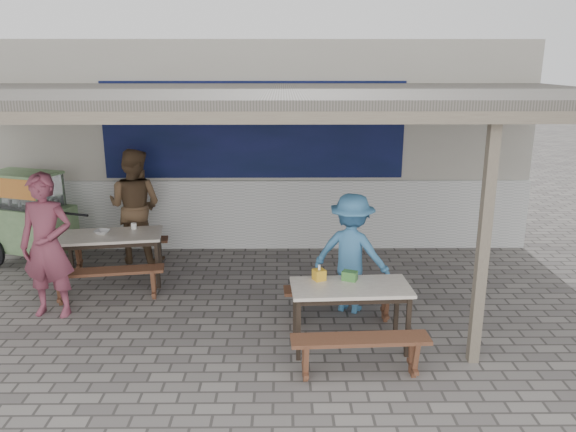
% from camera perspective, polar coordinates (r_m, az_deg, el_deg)
% --- Properties ---
extents(ground, '(60.00, 60.00, 0.00)m').
position_cam_1_polar(ground, '(7.11, -2.82, -10.92)').
color(ground, slate).
rests_on(ground, ground).
extents(back_wall, '(9.00, 1.28, 3.50)m').
position_cam_1_polar(back_wall, '(10.05, -2.17, 7.23)').
color(back_wall, '#B4B0A1').
rests_on(back_wall, ground).
extents(warung_roof, '(9.00, 4.21, 2.81)m').
position_cam_1_polar(warung_roof, '(7.28, -2.70, 11.95)').
color(warung_roof, '#59534C').
rests_on(warung_roof, ground).
extents(table_left, '(1.51, 0.93, 0.75)m').
position_cam_1_polar(table_left, '(8.50, -17.51, -2.29)').
color(table_left, silver).
rests_on(table_left, ground).
extents(bench_left_street, '(1.55, 0.51, 0.45)m').
position_cam_1_polar(bench_left_street, '(8.00, -17.94, -5.97)').
color(bench_left_street, brown).
rests_on(bench_left_street, ground).
extents(bench_left_wall, '(1.55, 0.51, 0.45)m').
position_cam_1_polar(bench_left_wall, '(9.21, -16.81, -3.04)').
color(bench_left_wall, brown).
rests_on(bench_left_wall, ground).
extents(table_right, '(1.35, 0.70, 0.75)m').
position_cam_1_polar(table_right, '(6.35, 6.37, -7.74)').
color(table_right, silver).
rests_on(table_right, ground).
extents(bench_right_street, '(1.43, 0.35, 0.45)m').
position_cam_1_polar(bench_right_street, '(5.93, 7.33, -13.12)').
color(bench_right_street, brown).
rests_on(bench_right_street, ground).
extents(bench_right_wall, '(1.43, 0.35, 0.45)m').
position_cam_1_polar(bench_right_wall, '(7.07, 5.41, -8.16)').
color(bench_right_wall, brown).
rests_on(bench_right_wall, ground).
extents(vendor_cart, '(1.92, 1.16, 1.50)m').
position_cam_1_polar(vendor_cart, '(9.73, -24.84, 0.06)').
color(vendor_cart, '#80A66F').
rests_on(vendor_cart, ground).
extents(patron_street_side, '(0.71, 0.50, 1.85)m').
position_cam_1_polar(patron_street_side, '(7.65, -23.27, -2.80)').
color(patron_street_side, brown).
rests_on(patron_street_side, ground).
extents(patron_wall_side, '(1.04, 0.90, 1.85)m').
position_cam_1_polar(patron_wall_side, '(9.29, -15.28, 0.98)').
color(patron_wall_side, brown).
rests_on(patron_wall_side, ground).
extents(patron_right_table, '(1.16, 0.94, 1.56)m').
position_cam_1_polar(patron_right_table, '(7.26, 6.48, -3.78)').
color(patron_right_table, teal).
rests_on(patron_right_table, ground).
extents(tissue_box, '(0.16, 0.16, 0.12)m').
position_cam_1_polar(tissue_box, '(6.43, 3.18, -5.98)').
color(tissue_box, gold).
rests_on(tissue_box, table_right).
extents(donation_box, '(0.19, 0.16, 0.11)m').
position_cam_1_polar(donation_box, '(6.45, 6.28, -6.05)').
color(donation_box, '#3D7634').
rests_on(donation_box, table_right).
extents(condiment_jar, '(0.08, 0.08, 0.09)m').
position_cam_1_polar(condiment_jar, '(8.64, -15.39, -0.97)').
color(condiment_jar, white).
rests_on(condiment_jar, table_left).
extents(condiment_bowl, '(0.24, 0.24, 0.05)m').
position_cam_1_polar(condiment_bowl, '(8.54, -18.36, -1.55)').
color(condiment_bowl, white).
rests_on(condiment_bowl, table_left).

